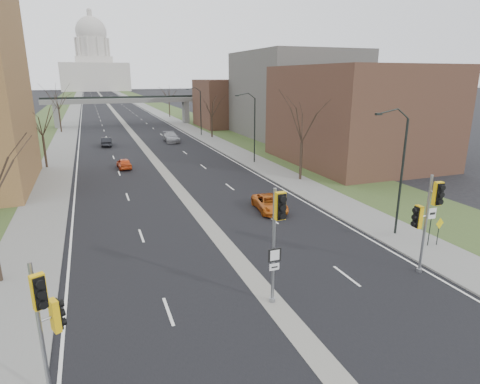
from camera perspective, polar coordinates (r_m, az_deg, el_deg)
ground at (r=19.85m, az=5.96°, el=-16.78°), size 700.00×700.00×0.00m
road_surface at (r=165.35m, az=-18.16°, el=11.66°), size 20.00×600.00×0.01m
median_strip at (r=165.35m, az=-18.16°, el=11.66°), size 1.20×600.00×0.02m
sidewalk_right at (r=166.33m, az=-13.96°, el=12.02°), size 4.00×600.00×0.12m
sidewalk_left at (r=165.23m, az=-22.39°, el=11.28°), size 4.00×600.00×0.12m
grass_verge_right at (r=167.15m, az=-11.87°, el=12.17°), size 8.00×600.00×0.10m
grass_verge_left at (r=165.50m, az=-24.49°, el=11.05°), size 8.00×600.00×0.10m
commercial_block_near at (r=53.46m, az=16.20°, el=10.43°), size 16.00×20.00×12.00m
commercial_block_mid at (r=75.80m, az=7.82°, el=13.56°), size 18.00×22.00×15.00m
commercial_block_far at (r=90.04m, az=-1.23°, el=12.50°), size 14.00×14.00×10.00m
pedestrian_bridge at (r=95.31m, az=-16.19°, el=11.99°), size 34.00×3.00×6.45m
capitol at (r=335.00m, az=-20.02°, el=16.59°), size 48.00×42.00×55.75m
streetlight_near at (r=28.20m, az=21.32°, el=7.30°), size 2.61×0.20×8.70m
streetlight_mid at (r=50.54m, az=1.25°, el=11.84°), size 2.61×0.20×8.70m
streetlight_far at (r=75.26m, az=-6.28°, el=13.18°), size 2.61×0.20×8.70m
tree_left_b at (r=53.29m, az=-26.56°, el=9.62°), size 6.75×6.75×8.81m
tree_left_c at (r=87.07m, az=-24.58°, el=12.31°), size 7.65×7.65×9.99m
tree_right_a at (r=42.41m, az=8.91°, el=10.39°), size 7.20×7.20×9.40m
tree_right_b at (r=72.98m, az=-4.08°, el=12.25°), size 6.30×6.30×8.22m
tree_right_c at (r=111.81m, az=-10.12°, el=14.03°), size 7.65×7.65×9.99m
signal_pole_left at (r=14.83m, az=-25.87°, el=-15.30°), size 0.87×1.21×5.23m
signal_pole_median at (r=18.59m, az=5.32°, el=-4.99°), size 0.68×0.95×5.86m
signal_pole_right at (r=23.86m, az=25.05°, el=-2.54°), size 0.99×1.06×5.71m
speed_limit_sign at (r=28.54m, az=25.53°, el=-3.61°), size 0.55×0.06×2.57m
warning_sign at (r=29.07m, az=26.44°, el=-4.54°), size 0.73×0.14×1.87m
car_left_near at (r=50.47m, az=-16.17°, el=3.94°), size 1.69×3.77×1.26m
car_left_far at (r=67.65m, az=-18.42°, el=6.80°), size 1.84×4.38×1.41m
car_right_near at (r=33.24m, az=4.24°, el=-1.61°), size 2.64×4.80×1.28m
car_right_mid at (r=69.41m, az=-9.75°, el=7.68°), size 2.27×5.48×1.58m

